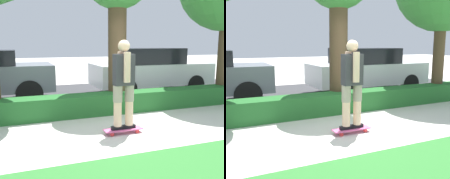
# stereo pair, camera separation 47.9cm
# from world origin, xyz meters

# --- Properties ---
(ground_plane) EXTENTS (60.00, 60.00, 0.00)m
(ground_plane) POSITION_xyz_m (0.00, 0.00, 0.00)
(ground_plane) COLOR beige
(street_asphalt) EXTENTS (15.17, 5.00, 0.01)m
(street_asphalt) POSITION_xyz_m (0.00, 4.20, 0.00)
(street_asphalt) COLOR #38383A
(street_asphalt) RESTS_ON ground_plane
(hedge_row) EXTENTS (15.17, 0.60, 0.52)m
(hedge_row) POSITION_xyz_m (0.00, 1.60, 0.26)
(hedge_row) COLOR #236028
(hedge_row) RESTS_ON ground_plane
(skateboard) EXTENTS (0.79, 0.24, 0.09)m
(skateboard) POSITION_xyz_m (0.04, 0.01, 0.08)
(skateboard) COLOR #DB5B93
(skateboard) RESTS_ON ground_plane
(skater_person) EXTENTS (0.51, 0.45, 1.75)m
(skater_person) POSITION_xyz_m (0.04, 0.01, 1.03)
(skater_person) COLOR black
(skater_person) RESTS_ON skateboard
(parked_car_middle) EXTENTS (4.28, 1.87, 1.62)m
(parked_car_middle) POSITION_xyz_m (2.70, 3.83, 0.84)
(parked_car_middle) COLOR silver
(parked_car_middle) RESTS_ON ground_plane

